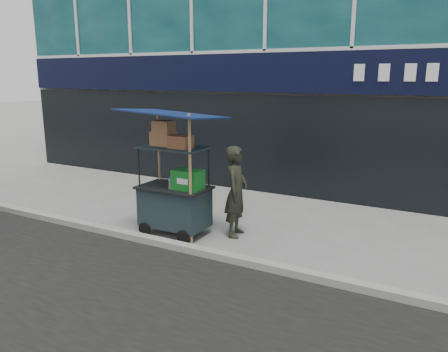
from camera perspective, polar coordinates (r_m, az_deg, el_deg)
The scene contains 4 objects.
ground at distance 7.73m, azimuth -6.91°, elevation -8.64°, with size 80.00×80.00×0.00m, color slate.
curb at distance 7.56m, azimuth -7.81°, elevation -8.69°, with size 80.00×0.18×0.12m, color gray.
vendor_cart at distance 7.93m, azimuth -6.43°, elevation -1.97°, with size 1.70×1.20×2.29m.
vendor_man at distance 7.78m, azimuth 1.61°, elevation -2.05°, with size 0.60×0.39×1.64m, color black.
Camera 1 is at (4.24, -5.81, 2.84)m, focal length 35.00 mm.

